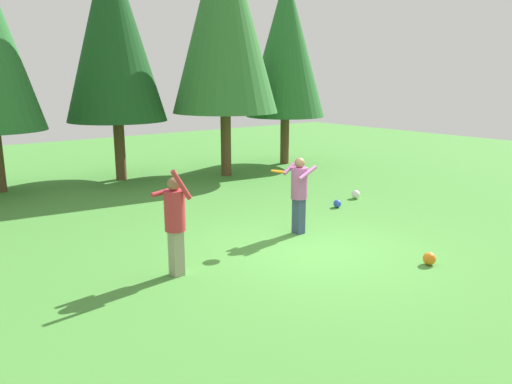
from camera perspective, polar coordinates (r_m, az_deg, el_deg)
ground_plane at (r=9.53m, az=6.61°, el=-6.64°), size 40.00×40.00×0.00m
person_thrower at (r=8.13m, az=-9.29°, el=-2.95°), size 0.58×0.53×1.81m
person_catcher at (r=10.26m, az=4.98°, el=0.33°), size 0.61×0.56×1.60m
frisbee at (r=9.63m, az=2.50°, el=2.40°), size 0.28×0.28×0.06m
ball_white at (r=13.65m, az=11.37°, el=-0.28°), size 0.23×0.23×0.23m
ball_blue at (r=12.64m, az=9.32°, el=-1.33°), size 0.20×0.20×0.20m
ball_orange at (r=9.23m, az=19.29°, el=-7.23°), size 0.22×0.22×0.22m
tree_right at (r=16.49m, az=-3.68°, el=19.59°), size 3.41×3.41×8.14m
tree_far_right at (r=18.77m, az=3.45°, el=16.45°), size 2.90×2.90×6.93m
tree_center at (r=16.28m, az=-16.16°, el=17.34°), size 3.06×3.06×7.30m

